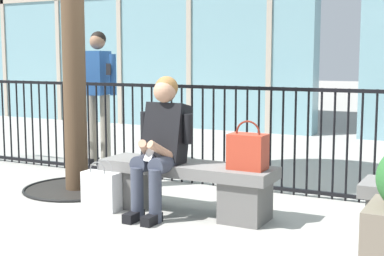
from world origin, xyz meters
TOP-DOWN VIEW (x-y plane):
  - ground_plane at (0.00, 0.00)m, footprint 60.00×60.00m
  - stone_bench at (0.00, 0.00)m, footprint 1.60×0.44m
  - seated_person_with_phone at (-0.18, -0.13)m, footprint 0.52×0.66m
  - handbag_on_bench at (0.58, -0.01)m, footprint 0.31×0.20m
  - shopping_bag at (-0.73, -0.27)m, footprint 0.35×0.16m
  - bystander_at_railing at (-2.14, 1.56)m, footprint 0.55×0.42m
  - plaza_railing at (0.00, 1.08)m, footprint 7.74×0.04m

SIDE VIEW (x-z plane):
  - ground_plane at x=0.00m, z-range 0.00..0.00m
  - shopping_bag at x=-0.73m, z-range -0.05..0.41m
  - stone_bench at x=0.00m, z-range 0.05..0.50m
  - plaza_railing at x=0.00m, z-range 0.01..1.09m
  - handbag_on_bench at x=0.58m, z-range 0.40..0.81m
  - seated_person_with_phone at x=-0.18m, z-range 0.04..1.26m
  - bystander_at_railing at x=-2.14m, z-range 0.15..1.86m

